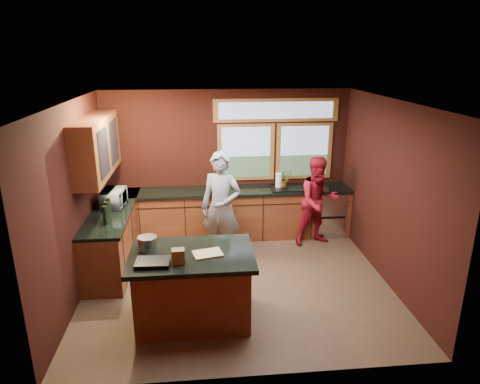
{
  "coord_description": "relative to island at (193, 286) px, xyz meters",
  "views": [
    {
      "loc": [
        -0.52,
        -5.73,
        3.33
      ],
      "look_at": [
        0.08,
        0.4,
        1.3
      ],
      "focal_mm": 32.0,
      "sensor_mm": 36.0,
      "label": 1
    }
  ],
  "objects": [
    {
      "name": "left_counter",
      "position": [
        -1.3,
        1.73,
        -0.01
      ],
      "size": [
        0.64,
        2.3,
        0.93
      ],
      "color": "#5C2115",
      "rests_on": "floor"
    },
    {
      "name": "microwave",
      "position": [
        -1.27,
        1.88,
        0.59
      ],
      "size": [
        0.37,
        0.53,
        0.28
      ],
      "primitive_type": "imported",
      "rotation": [
        0.0,
        0.0,
        1.5
      ],
      "color": "#999999",
      "rests_on": "left_counter"
    },
    {
      "name": "island",
      "position": [
        0.0,
        0.0,
        0.0
      ],
      "size": [
        1.55,
        1.05,
        0.95
      ],
      "color": "#5C2115",
      "rests_on": "floor"
    },
    {
      "name": "black_tray",
      "position": [
        -0.45,
        -0.25,
        0.49
      ],
      "size": [
        0.41,
        0.3,
        0.05
      ],
      "primitive_type": "cube",
      "rotation": [
        0.0,
        0.0,
        -0.05
      ],
      "color": "black",
      "rests_on": "island"
    },
    {
      "name": "floor",
      "position": [
        0.65,
        0.88,
        -0.48
      ],
      "size": [
        4.5,
        4.5,
        0.0
      ],
      "primitive_type": "plane",
      "color": "brown",
      "rests_on": "ground"
    },
    {
      "name": "stock_pot",
      "position": [
        -0.55,
        0.15,
        0.56
      ],
      "size": [
        0.24,
        0.24,
        0.18
      ],
      "primitive_type": "cylinder",
      "color": "#ACACB1",
      "rests_on": "island"
    },
    {
      "name": "cutting_board",
      "position": [
        0.2,
        -0.05,
        0.48
      ],
      "size": [
        0.4,
        0.32,
        0.02
      ],
      "primitive_type": "cube",
      "rotation": [
        0.0,
        0.0,
        0.23
      ],
      "color": "tan",
      "rests_on": "island"
    },
    {
      "name": "room_shell",
      "position": [
        0.05,
        1.21,
        1.32
      ],
      "size": [
        4.52,
        4.02,
        2.71
      ],
      "color": "black",
      "rests_on": "ground"
    },
    {
      "name": "person_red",
      "position": [
        2.21,
        2.13,
        0.33
      ],
      "size": [
        0.89,
        0.76,
        1.61
      ],
      "primitive_type": "imported",
      "rotation": [
        0.0,
        0.0,
        0.21
      ],
      "color": "maroon",
      "rests_on": "floor"
    },
    {
      "name": "potted_plant",
      "position": [
        1.68,
        2.63,
        0.62
      ],
      "size": [
        0.31,
        0.27,
        0.34
      ],
      "primitive_type": "imported",
      "color": "#999999",
      "rests_on": "back_counter"
    },
    {
      "name": "paper_towel",
      "position": [
        1.58,
        2.58,
        0.59
      ],
      "size": [
        0.12,
        0.12,
        0.28
      ],
      "primitive_type": "cylinder",
      "color": "white",
      "rests_on": "back_counter"
    },
    {
      "name": "paper_bag",
      "position": [
        -0.15,
        -0.25,
        0.56
      ],
      "size": [
        0.16,
        0.13,
        0.18
      ],
      "primitive_type": "cube",
      "rotation": [
        0.0,
        0.0,
        0.06
      ],
      "color": "brown",
      "rests_on": "island"
    },
    {
      "name": "back_counter",
      "position": [
        0.85,
        2.58,
        -0.01
      ],
      "size": [
        4.5,
        0.64,
        0.93
      ],
      "color": "#5C2115",
      "rests_on": "floor"
    },
    {
      "name": "person_grey",
      "position": [
        0.46,
        1.65,
        0.45
      ],
      "size": [
        0.79,
        0.67,
        1.85
      ],
      "primitive_type": "imported",
      "rotation": [
        0.0,
        0.0,
        -0.39
      ],
      "color": "slate",
      "rests_on": "floor"
    }
  ]
}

